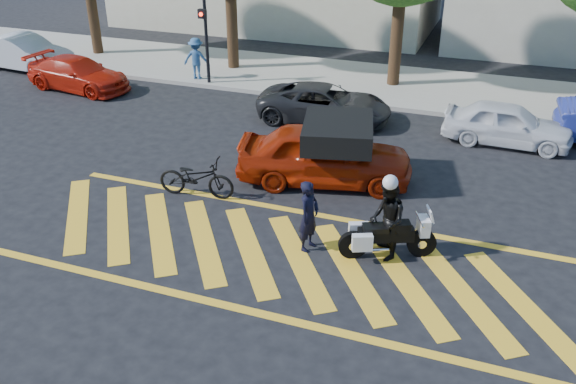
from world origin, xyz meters
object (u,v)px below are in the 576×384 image
(parked_far_left, at_px, (24,53))
(parked_mid_right, at_px, (508,124))
(bicycle, at_px, (196,178))
(red_convertible, at_px, (325,155))
(officer_bike, at_px, (309,216))
(parked_mid_left, at_px, (325,104))
(parked_left, at_px, (78,74))
(police_motorcycle, at_px, (386,236))
(officer_moto, at_px, (387,220))

(parked_far_left, height_order, parked_mid_right, parked_far_left)
(bicycle, bearing_deg, parked_mid_right, -55.92)
(red_convertible, bearing_deg, officer_bike, 177.70)
(officer_bike, height_order, parked_mid_left, officer_bike)
(red_convertible, xyz_separation_m, parked_left, (-10.72, 4.16, -0.17))
(police_motorcycle, distance_m, officer_moto, 0.38)
(bicycle, distance_m, police_motorcycle, 5.04)
(red_convertible, relative_size, parked_mid_left, 1.05)
(officer_moto, height_order, parked_far_left, officer_moto)
(red_convertible, xyz_separation_m, parked_mid_right, (4.27, 4.22, -0.13))
(bicycle, distance_m, parked_mid_left, 6.18)
(red_convertible, xyz_separation_m, parked_mid_left, (-1.28, 4.16, -0.17))
(bicycle, relative_size, parked_mid_right, 0.52)
(red_convertible, bearing_deg, bicycle, 110.91)
(bicycle, distance_m, officer_moto, 5.03)
(red_convertible, distance_m, parked_mid_left, 4.36)
(parked_left, distance_m, parked_mid_right, 14.98)
(officer_bike, distance_m, bicycle, 3.59)
(police_motorcycle, bearing_deg, officer_moto, 118.49)
(officer_bike, relative_size, bicycle, 0.82)
(parked_mid_left, height_order, parked_mid_right, parked_mid_right)
(officer_moto, distance_m, parked_left, 14.73)
(officer_bike, bearing_deg, parked_left, 68.36)
(officer_bike, distance_m, parked_mid_right, 8.23)
(officer_moto, xyz_separation_m, parked_left, (-12.92, 7.06, -0.28))
(officer_bike, bearing_deg, red_convertible, 22.42)
(officer_bike, bearing_deg, parked_mid_left, 25.82)
(police_motorcycle, height_order, parked_left, parked_left)
(bicycle, xyz_separation_m, officer_moto, (4.91, -1.05, 0.36))
(red_convertible, bearing_deg, parked_mid_left, 3.62)
(parked_left, bearing_deg, police_motorcycle, -112.29)
(officer_bike, height_order, parked_mid_right, officer_bike)
(parked_far_left, xyz_separation_m, parked_mid_left, (13.08, -1.40, -0.10))
(officer_bike, relative_size, red_convertible, 0.35)
(police_motorcycle, distance_m, parked_far_left, 18.63)
(officer_bike, distance_m, officer_moto, 1.60)
(bicycle, xyz_separation_m, red_convertible, (2.70, 1.85, 0.25))
(parked_left, relative_size, parked_mid_left, 0.96)
(police_motorcycle, distance_m, red_convertible, 3.67)
(red_convertible, height_order, parked_far_left, red_convertible)
(parked_far_left, bearing_deg, officer_moto, -111.98)
(bicycle, relative_size, red_convertible, 0.43)
(officer_bike, distance_m, parked_left, 13.50)
(parked_mid_left, bearing_deg, officer_moto, -158.24)
(parked_far_left, bearing_deg, officer_bike, -115.11)
(parked_left, height_order, parked_mid_left, same)
(parked_mid_right, bearing_deg, red_convertible, 136.26)
(parked_mid_right, bearing_deg, parked_mid_left, 92.18)
(police_motorcycle, xyz_separation_m, red_convertible, (-2.22, 2.91, 0.26))
(parked_left, xyz_separation_m, parked_mid_right, (14.98, 0.06, 0.03))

